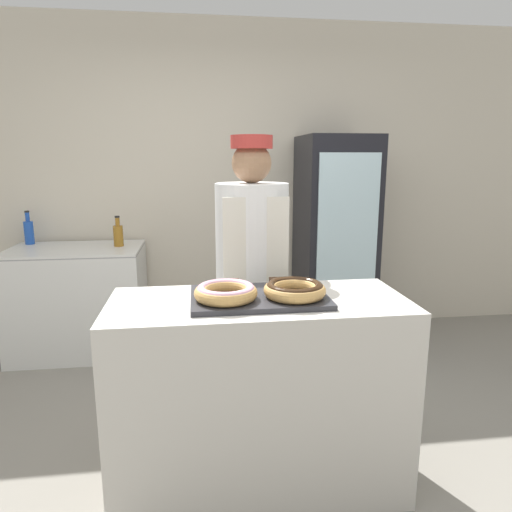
# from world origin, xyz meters

# --- Properties ---
(ground_plane) EXTENTS (14.00, 14.00, 0.00)m
(ground_plane) POSITION_xyz_m (0.00, 0.00, 0.00)
(ground_plane) COLOR gray
(wall_back) EXTENTS (8.00, 0.06, 2.70)m
(wall_back) POSITION_xyz_m (0.00, 2.13, 1.35)
(wall_back) COLOR beige
(wall_back) RESTS_ON ground_plane
(display_counter) EXTENTS (1.34, 0.57, 0.93)m
(display_counter) POSITION_xyz_m (0.00, 0.00, 0.47)
(display_counter) COLOR beige
(display_counter) RESTS_ON ground_plane
(serving_tray) EXTENTS (0.61, 0.40, 0.02)m
(serving_tray) POSITION_xyz_m (0.00, 0.00, 0.94)
(serving_tray) COLOR #2D2D33
(serving_tray) RESTS_ON display_counter
(donut_light_glaze) EXTENTS (0.27, 0.27, 0.07)m
(donut_light_glaze) POSITION_xyz_m (-0.15, -0.05, 0.99)
(donut_light_glaze) COLOR tan
(donut_light_glaze) RESTS_ON serving_tray
(donut_chocolate_glaze) EXTENTS (0.27, 0.27, 0.07)m
(donut_chocolate_glaze) POSITION_xyz_m (0.15, -0.05, 0.99)
(donut_chocolate_glaze) COLOR tan
(donut_chocolate_glaze) RESTS_ON serving_tray
(brownie_back_left) EXTENTS (0.09, 0.09, 0.03)m
(brownie_back_left) POSITION_xyz_m (-0.12, 0.14, 0.97)
(brownie_back_left) COLOR #382111
(brownie_back_left) RESTS_ON serving_tray
(brownie_back_right) EXTENTS (0.09, 0.09, 0.03)m
(brownie_back_right) POSITION_xyz_m (0.12, 0.14, 0.97)
(brownie_back_right) COLOR #382111
(brownie_back_right) RESTS_ON serving_tray
(baker_person) EXTENTS (0.41, 0.41, 1.68)m
(baker_person) POSITION_xyz_m (0.04, 0.59, 0.88)
(baker_person) COLOR #4C4C51
(baker_person) RESTS_ON ground_plane
(beverage_fridge) EXTENTS (0.58, 0.67, 1.74)m
(beverage_fridge) POSITION_xyz_m (0.88, 1.74, 0.87)
(beverage_fridge) COLOR black
(beverage_fridge) RESTS_ON ground_plane
(chest_freezer) EXTENTS (1.02, 0.66, 0.86)m
(chest_freezer) POSITION_xyz_m (-1.23, 1.74, 0.44)
(chest_freezer) COLOR silver
(chest_freezer) RESTS_ON ground_plane
(bottle_blue) EXTENTS (0.07, 0.07, 0.28)m
(bottle_blue) POSITION_xyz_m (-1.63, 1.96, 0.97)
(bottle_blue) COLOR #1E4CB2
(bottle_blue) RESTS_ON chest_freezer
(bottle_amber) EXTENTS (0.08, 0.08, 0.24)m
(bottle_amber) POSITION_xyz_m (-0.89, 1.77, 0.96)
(bottle_amber) COLOR #99661E
(bottle_amber) RESTS_ON chest_freezer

